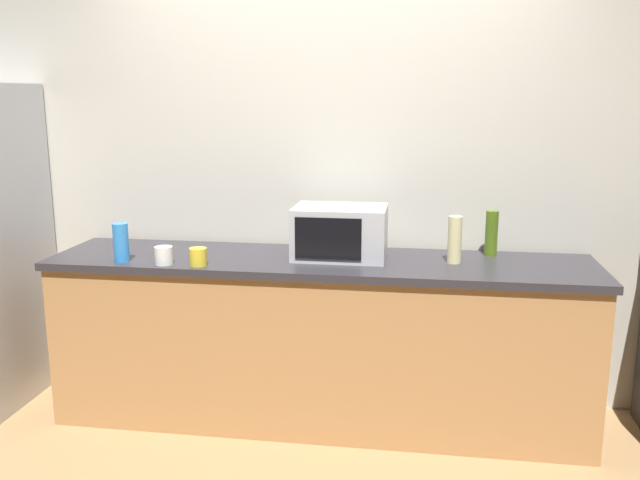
# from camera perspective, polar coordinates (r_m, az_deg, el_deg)

# --- Properties ---
(ground_plane) EXTENTS (8.00, 8.00, 0.00)m
(ground_plane) POSITION_cam_1_polar(r_m,az_deg,el_deg) (3.49, -1.05, -17.70)
(ground_plane) COLOR #A87F51
(back_wall) EXTENTS (6.40, 0.10, 2.70)m
(back_wall) POSITION_cam_1_polar(r_m,az_deg,el_deg) (3.85, 0.93, 6.38)
(back_wall) COLOR beige
(back_wall) RESTS_ON ground_plane
(counter_run) EXTENTS (2.84, 0.64, 0.90)m
(counter_run) POSITION_cam_1_polar(r_m,az_deg,el_deg) (3.65, -0.00, -8.44)
(counter_run) COLOR #B27F4C
(counter_run) RESTS_ON ground_plane
(microwave) EXTENTS (0.48, 0.35, 0.27)m
(microwave) POSITION_cam_1_polar(r_m,az_deg,el_deg) (3.53, 1.71, 0.67)
(microwave) COLOR #B7BABF
(microwave) RESTS_ON counter_run
(bottle_olive_oil) EXTENTS (0.07, 0.07, 0.24)m
(bottle_olive_oil) POSITION_cam_1_polar(r_m,az_deg,el_deg) (3.68, 14.29, 0.56)
(bottle_olive_oil) COLOR #4C6B19
(bottle_olive_oil) RESTS_ON counter_run
(bottle_spray_cleaner) EXTENTS (0.08, 0.08, 0.20)m
(bottle_spray_cleaner) POSITION_cam_1_polar(r_m,az_deg,el_deg) (3.59, -16.48, -0.20)
(bottle_spray_cleaner) COLOR #338CE5
(bottle_spray_cleaner) RESTS_ON counter_run
(bottle_hand_soap) EXTENTS (0.07, 0.07, 0.24)m
(bottle_hand_soap) POSITION_cam_1_polar(r_m,az_deg,el_deg) (3.48, 11.32, 0.03)
(bottle_hand_soap) COLOR beige
(bottle_hand_soap) RESTS_ON counter_run
(mug_yellow) EXTENTS (0.09, 0.09, 0.09)m
(mug_yellow) POSITION_cam_1_polar(r_m,az_deg,el_deg) (3.43, -10.25, -1.41)
(mug_yellow) COLOR yellow
(mug_yellow) RESTS_ON counter_run
(mug_white) EXTENTS (0.09, 0.09, 0.09)m
(mug_white) POSITION_cam_1_polar(r_m,az_deg,el_deg) (3.49, -13.07, -1.28)
(mug_white) COLOR white
(mug_white) RESTS_ON counter_run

